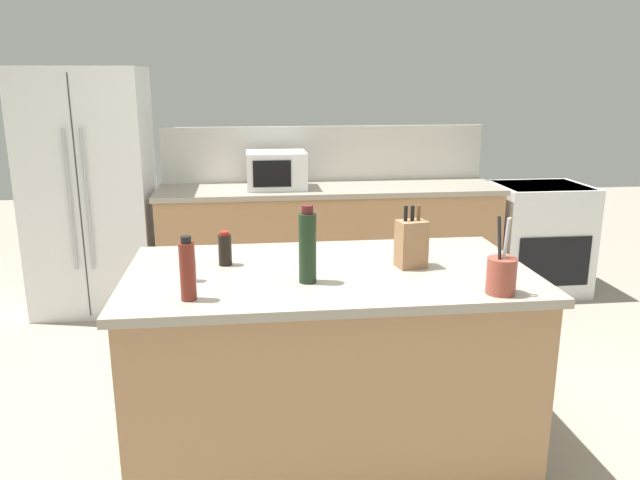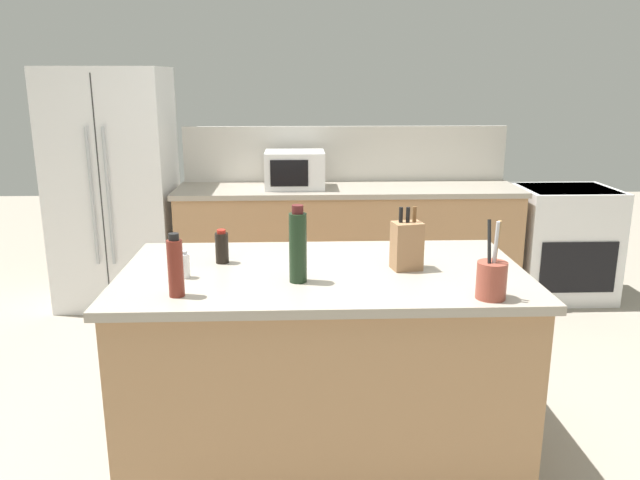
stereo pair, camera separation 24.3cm
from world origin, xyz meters
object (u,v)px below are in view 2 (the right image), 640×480
utensil_crock (492,279)px  salt_shaker (184,265)px  refrigerator (115,188)px  knife_block (407,245)px  soy_sauce_bottle (222,247)px  microwave (295,170)px  vinegar_bottle (176,267)px  wine_bottle (298,246)px  range_oven (563,242)px

utensil_crock → salt_shaker: 1.30m
refrigerator → knife_block: refrigerator is taller
soy_sauce_bottle → utensil_crock: bearing=-25.5°
microwave → vinegar_bottle: 2.57m
utensil_crock → microwave: bearing=106.7°
wine_bottle → salt_shaker: size_ratio=2.75×
utensil_crock → salt_shaker: utensil_crock is taller
wine_bottle → soy_sauce_bottle: 0.47m
wine_bottle → soy_sauce_bottle: bearing=140.4°
range_oven → knife_block: 2.84m
utensil_crock → vinegar_bottle: 1.26m
range_oven → refrigerator: bearing=179.2°
vinegar_bottle → salt_shaker: vinegar_bottle is taller
wine_bottle → utensil_crock: bearing=-17.3°
vinegar_bottle → soy_sauce_bottle: (0.13, 0.46, -0.05)m
range_oven → utensil_crock: size_ratio=2.87×
knife_block → soy_sauce_bottle: size_ratio=1.79×
microwave → salt_shaker: 2.34m
range_oven → soy_sauce_bottle: size_ratio=5.68×
microwave → vinegar_bottle: size_ratio=1.79×
refrigerator → salt_shaker: 2.53m
wine_bottle → salt_shaker: (-0.50, 0.07, -0.10)m
refrigerator → knife_block: 2.98m
knife_block → wine_bottle: size_ratio=0.86×
refrigerator → utensil_crock: refrigerator is taller
refrigerator → soy_sauce_bottle: refrigerator is taller
knife_block → salt_shaker: size_ratio=2.37×
knife_block → vinegar_bottle: knife_block is taller
range_oven → soy_sauce_bottle: soy_sauce_bottle is taller
wine_bottle → range_oven: bearing=46.9°
knife_block → salt_shaker: knife_block is taller
utensil_crock → salt_shaker: (-1.26, 0.31, -0.03)m
range_oven → vinegar_bottle: (-2.70, -2.53, 0.60)m
refrigerator → soy_sauce_bottle: size_ratio=11.56×
vinegar_bottle → soy_sauce_bottle: bearing=74.2°
microwave → wine_bottle: bearing=-89.7°
knife_block → utensil_crock: size_ratio=0.91×
soy_sauce_bottle → salt_shaker: size_ratio=1.32×
microwave → knife_block: (0.51, -2.19, -0.03)m
vinegar_bottle → salt_shaker: bearing=92.2°
soy_sauce_bottle → salt_shaker: soy_sauce_bottle is taller
microwave → knife_block: 2.25m
range_oven → microwave: bearing=180.0°
utensil_crock → soy_sauce_bottle: size_ratio=1.98×
utensil_crock → vinegar_bottle: bearing=176.6°
wine_bottle → salt_shaker: wine_bottle is taller
soy_sauce_bottle → microwave: bearing=80.5°
vinegar_bottle → wine_bottle: bearing=18.5°
refrigerator → knife_block: size_ratio=6.46×
salt_shaker → refrigerator: bearing=112.2°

